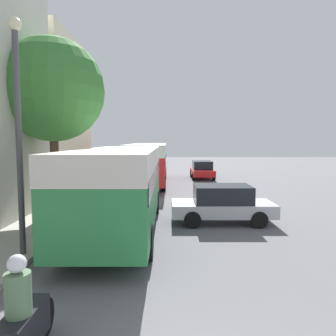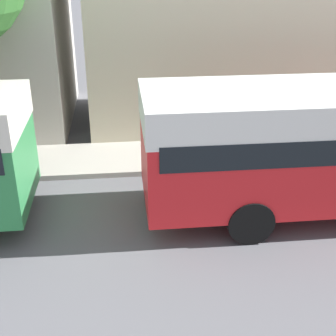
{
  "view_description": "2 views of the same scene",
  "coord_description": "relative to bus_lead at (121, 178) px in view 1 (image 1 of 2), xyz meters",
  "views": [
    {
      "loc": [
        -0.34,
        -2.59,
        3.29
      ],
      "look_at": [
        -0.41,
        17.64,
        1.55
      ],
      "focal_mm": 35.0,
      "sensor_mm": 36.0,
      "label": 1
    },
    {
      "loc": [
        7.52,
        15.65,
        5.75
      ],
      "look_at": [
        -1.98,
        16.68,
        1.19
      ],
      "focal_mm": 50.0,
      "sensor_mm": 36.0,
      "label": 2
    }
  ],
  "objects": [
    {
      "name": "car_crossing",
      "position": [
        3.86,
        1.23,
        -1.16
      ],
      "size": [
        4.01,
        1.87,
        1.49
      ],
      "rotation": [
        0.0,
        0.0,
        -1.57
      ],
      "color": "#B7B7BC",
      "rests_on": "ground_plane"
    },
    {
      "name": "bus_lead",
      "position": [
        0.0,
        0.0,
        0.0
      ],
      "size": [
        2.59,
        9.23,
        2.97
      ],
      "color": "#2D8447",
      "rests_on": "ground_plane"
    },
    {
      "name": "car_far_curb",
      "position": [
        4.62,
        16.15,
        -1.16
      ],
      "size": [
        1.86,
        4.07,
        1.5
      ],
      "color": "red",
      "rests_on": "ground_plane"
    },
    {
      "name": "building_far_terrace",
      "position": [
        -6.66,
        9.6,
        2.89
      ],
      "size": [
        5.01,
        7.76,
        9.65
      ],
      "color": "beige",
      "rests_on": "ground_plane"
    },
    {
      "name": "pedestrian_near_curb",
      "position": [
        -2.96,
        9.33,
        -0.87
      ],
      "size": [
        0.42,
        0.42,
        1.79
      ],
      "color": "#232838",
      "rests_on": "sidewalk"
    },
    {
      "name": "bus_following",
      "position": [
        0.24,
        12.78,
        0.01
      ],
      "size": [
        2.65,
        11.38,
        2.98
      ],
      "color": "red",
      "rests_on": "ground_plane"
    },
    {
      "name": "street_tree",
      "position": [
        -3.16,
        2.42,
        3.43
      ],
      "size": [
        4.36,
        4.36,
        7.42
      ],
      "color": "brown",
      "rests_on": "sidewalk"
    },
    {
      "name": "motorcycle_behind_lead",
      "position": [
        -0.36,
        -7.18,
        -1.25
      ],
      "size": [
        0.38,
        2.24,
        1.73
      ],
      "color": "black",
      "rests_on": "ground_plane"
    },
    {
      "name": "lamp_post",
      "position": [
        -2.3,
        -2.77,
        1.95
      ],
      "size": [
        0.36,
        0.36,
        6.33
      ],
      "color": "#47474C",
      "rests_on": "sidewalk"
    }
  ]
}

